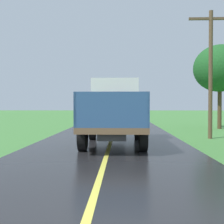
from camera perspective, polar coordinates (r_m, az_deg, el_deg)
The scene contains 3 objects.
banana_truck_near at distance 12.24m, azimuth 0.45°, elevation 0.37°, with size 2.38×5.82×2.80m.
utility_pole_roadside at distance 15.27m, azimuth 19.10°, elevation 8.17°, with size 2.19×0.20×6.40m.
roadside_tree_mid_right at distance 21.99m, azimuth 20.75°, elevation 8.13°, with size 3.72×3.72×6.01m.
Camera 1 is at (0.48, -3.29, 1.65)m, focal length 45.78 mm.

